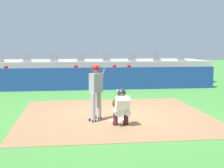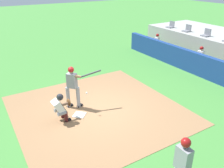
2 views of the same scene
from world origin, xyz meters
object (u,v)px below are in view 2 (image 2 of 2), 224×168
at_px(catcher_crouched, 61,106).
at_px(stadium_seat_1, 187,30).
at_px(dugout_player_1, 199,57).
at_px(stadium_seat_0, 171,26).
at_px(batter_at_plate, 73,85).
at_px(on_deck_batter, 182,165).
at_px(home_plate, 80,115).
at_px(dugout_player_0, 156,43).
at_px(stadium_seat_2, 206,34).

xyz_separation_m(catcher_crouched, stadium_seat_1, (-4.05, 10.88, 0.93)).
height_order(dugout_player_1, stadium_seat_0, stadium_seat_0).
height_order(batter_at_plate, on_deck_batter, batter_at_plate).
distance_m(home_plate, dugout_player_1, 8.25).
xyz_separation_m(home_plate, dugout_player_1, (-1.16, 8.14, 0.65)).
relative_size(home_plate, dugout_player_0, 0.34).
bearing_deg(stadium_seat_2, home_plate, -76.53).
xyz_separation_m(home_plate, batter_at_plate, (-0.69, 0.09, 1.01)).
height_order(dugout_player_0, stadium_seat_2, stadium_seat_2).
relative_size(catcher_crouched, dugout_player_0, 1.08).
bearing_deg(stadium_seat_2, dugout_player_0, -141.17).
relative_size(home_plate, on_deck_batter, 0.25).
height_order(home_plate, catcher_crouched, catcher_crouched).
relative_size(catcher_crouched, stadium_seat_2, 2.94).
distance_m(on_deck_batter, stadium_seat_2, 12.01).
xyz_separation_m(on_deck_batter, stadium_seat_2, (-7.15, 9.63, 0.51)).
bearing_deg(dugout_player_0, stadium_seat_2, 38.83).
height_order(stadium_seat_0, stadium_seat_2, same).
height_order(home_plate, stadium_seat_0, stadium_seat_0).
xyz_separation_m(catcher_crouched, stadium_seat_0, (-5.67, 10.88, 0.93)).
bearing_deg(stadium_seat_1, stadium_seat_2, 0.00).
height_order(on_deck_batter, dugout_player_0, on_deck_batter).
relative_size(stadium_seat_0, stadium_seat_1, 1.00).
bearing_deg(catcher_crouched, on_deck_batter, 14.75).
bearing_deg(stadium_seat_2, dugout_player_1, -57.86).
bearing_deg(home_plate, stadium_seat_1, 111.76).
bearing_deg(dugout_player_1, batter_at_plate, -86.66).
height_order(batter_at_plate, stadium_seat_2, stadium_seat_2).
xyz_separation_m(catcher_crouched, dugout_player_1, (-1.14, 8.84, 0.06)).
xyz_separation_m(batter_at_plate, catcher_crouched, (0.67, -0.79, -0.43)).
bearing_deg(home_plate, batter_at_plate, 172.82).
distance_m(home_plate, on_deck_batter, 4.85).
bearing_deg(stadium_seat_2, batter_at_plate, -80.17).
xyz_separation_m(stadium_seat_0, stadium_seat_1, (1.62, 0.00, 0.00)).
bearing_deg(stadium_seat_2, catcher_crouched, -77.45).
height_order(home_plate, dugout_player_0, dugout_player_0).
bearing_deg(stadium_seat_0, on_deck_batter, -42.82).
relative_size(home_plate, batter_at_plate, 0.24).
bearing_deg(dugout_player_1, stadium_seat_0, 155.80).
bearing_deg(on_deck_batter, stadium_seat_2, 126.57).
relative_size(on_deck_batter, stadium_seat_2, 3.72).
height_order(batter_at_plate, stadium_seat_0, stadium_seat_0).
distance_m(stadium_seat_0, stadium_seat_2, 3.25).
distance_m(on_deck_batter, dugout_player_1, 9.61).
bearing_deg(batter_at_plate, on_deck_batter, 4.84).
bearing_deg(home_plate, catcher_crouched, -91.33).
xyz_separation_m(batter_at_plate, stadium_seat_0, (-5.00, 10.09, 0.50)).
xyz_separation_m(catcher_crouched, dugout_player_0, (-4.95, 8.84, 0.06)).
height_order(catcher_crouched, on_deck_batter, on_deck_batter).
relative_size(batter_at_plate, catcher_crouched, 1.28).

